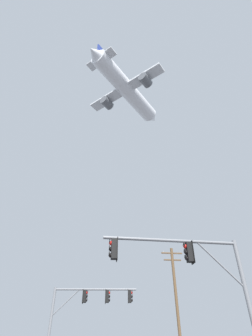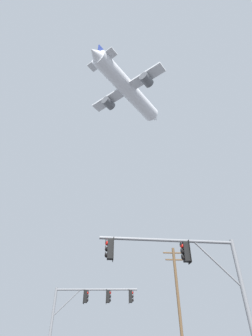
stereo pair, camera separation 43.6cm
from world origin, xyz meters
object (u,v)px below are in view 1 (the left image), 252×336
(signal_pole_near, at_px, (194,271))
(utility_pole, at_px, (176,300))
(airplane, at_px, (127,89))
(signal_pole_far, at_px, (87,305))

(signal_pole_near, relative_size, utility_pole, 0.62)
(utility_pole, distance_m, airplane, 36.95)
(signal_pole_far, xyz_separation_m, utility_pole, (8.31, 3.83, 0.97))
(signal_pole_far, distance_m, airplane, 38.54)
(signal_pole_near, xyz_separation_m, signal_pole_far, (-5.23, 11.22, -0.09))
(signal_pole_near, height_order, signal_pole_far, signal_pole_near)
(signal_pole_far, relative_size, airplane, 0.39)
(utility_pole, height_order, airplane, airplane)
(airplane, bearing_deg, signal_pole_near, -86.46)
(utility_pole, bearing_deg, signal_pole_far, -155.25)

